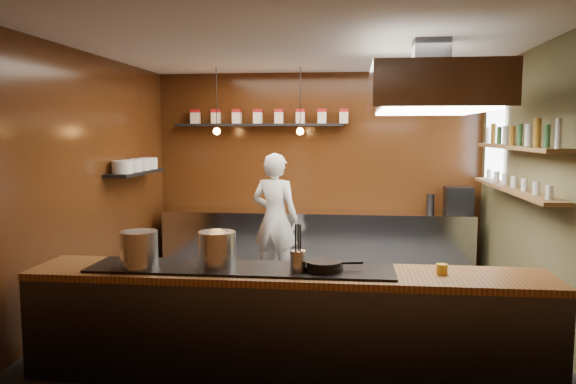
# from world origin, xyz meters

# --- Properties ---
(floor) EXTENTS (5.00, 5.00, 0.00)m
(floor) POSITION_xyz_m (0.00, 0.00, 0.00)
(floor) COLOR black
(floor) RESTS_ON ground
(back_wall) EXTENTS (5.00, 0.00, 5.00)m
(back_wall) POSITION_xyz_m (0.00, 2.50, 1.50)
(back_wall) COLOR #39180A
(back_wall) RESTS_ON ground
(left_wall) EXTENTS (0.00, 5.00, 5.00)m
(left_wall) POSITION_xyz_m (-2.50, 0.00, 1.50)
(left_wall) COLOR #39180A
(left_wall) RESTS_ON ground
(right_wall) EXTENTS (0.00, 5.00, 5.00)m
(right_wall) POSITION_xyz_m (2.50, 0.00, 1.50)
(right_wall) COLOR #4D472B
(right_wall) RESTS_ON ground
(ceiling) EXTENTS (5.00, 5.00, 0.00)m
(ceiling) POSITION_xyz_m (0.00, 0.00, 3.00)
(ceiling) COLOR silver
(ceiling) RESTS_ON back_wall
(window_pane) EXTENTS (0.00, 1.00, 1.00)m
(window_pane) POSITION_xyz_m (2.45, 1.70, 1.90)
(window_pane) COLOR white
(window_pane) RESTS_ON right_wall
(prep_counter) EXTENTS (4.60, 0.65, 0.90)m
(prep_counter) POSITION_xyz_m (0.00, 2.17, 0.45)
(prep_counter) COLOR silver
(prep_counter) RESTS_ON floor
(pass_counter) EXTENTS (4.40, 0.72, 0.94)m
(pass_counter) POSITION_xyz_m (-0.00, -1.60, 0.47)
(pass_counter) COLOR #38383D
(pass_counter) RESTS_ON floor
(tin_shelf) EXTENTS (2.60, 0.26, 0.04)m
(tin_shelf) POSITION_xyz_m (-0.90, 2.36, 2.20)
(tin_shelf) COLOR black
(tin_shelf) RESTS_ON back_wall
(plate_shelf) EXTENTS (0.30, 1.40, 0.04)m
(plate_shelf) POSITION_xyz_m (-2.34, 1.00, 1.55)
(plate_shelf) COLOR black
(plate_shelf) RESTS_ON left_wall
(bottle_shelf_upper) EXTENTS (0.26, 2.80, 0.04)m
(bottle_shelf_upper) POSITION_xyz_m (2.34, 0.30, 1.92)
(bottle_shelf_upper) COLOR brown
(bottle_shelf_upper) RESTS_ON right_wall
(bottle_shelf_lower) EXTENTS (0.26, 2.80, 0.04)m
(bottle_shelf_lower) POSITION_xyz_m (2.34, 0.30, 1.45)
(bottle_shelf_lower) COLOR brown
(bottle_shelf_lower) RESTS_ON right_wall
(extractor_hood) EXTENTS (1.20, 2.00, 0.72)m
(extractor_hood) POSITION_xyz_m (1.30, -0.40, 2.51)
(extractor_hood) COLOR #38383D
(extractor_hood) RESTS_ON ceiling
(pendant_left) EXTENTS (0.10, 0.10, 0.95)m
(pendant_left) POSITION_xyz_m (-1.40, 1.70, 2.15)
(pendant_left) COLOR black
(pendant_left) RESTS_ON ceiling
(pendant_right) EXTENTS (0.10, 0.10, 0.95)m
(pendant_right) POSITION_xyz_m (-0.20, 1.70, 2.15)
(pendant_right) COLOR black
(pendant_right) RESTS_ON ceiling
(storage_tins) EXTENTS (2.43, 0.13, 0.22)m
(storage_tins) POSITION_xyz_m (-0.75, 2.36, 2.33)
(storage_tins) COLOR beige
(storage_tins) RESTS_ON tin_shelf
(plate_stacks) EXTENTS (0.26, 1.16, 0.16)m
(plate_stacks) POSITION_xyz_m (-2.34, 1.00, 1.65)
(plate_stacks) COLOR silver
(plate_stacks) RESTS_ON plate_shelf
(bottles) EXTENTS (0.06, 2.66, 0.24)m
(bottles) POSITION_xyz_m (2.34, 0.30, 2.06)
(bottles) COLOR silver
(bottles) RESTS_ON bottle_shelf_upper
(wine_glasses) EXTENTS (0.07, 2.37, 0.13)m
(wine_glasses) POSITION_xyz_m (2.34, 0.30, 1.53)
(wine_glasses) COLOR silver
(wine_glasses) RESTS_ON bottle_shelf_lower
(stockpot_large) EXTENTS (0.42, 0.42, 0.31)m
(stockpot_large) POSITION_xyz_m (-1.26, -1.69, 1.09)
(stockpot_large) COLOR silver
(stockpot_large) RESTS_ON pass_counter
(stockpot_small) EXTENTS (0.42, 0.42, 0.30)m
(stockpot_small) POSITION_xyz_m (-0.61, -1.59, 1.09)
(stockpot_small) COLOR silver
(stockpot_small) RESTS_ON pass_counter
(utensil_crock) EXTENTS (0.15, 0.15, 0.17)m
(utensil_crock) POSITION_xyz_m (0.10, -1.68, 1.03)
(utensil_crock) COLOR #B8BBBF
(utensil_crock) RESTS_ON pass_counter
(frying_pan) EXTENTS (0.48, 0.32, 0.08)m
(frying_pan) POSITION_xyz_m (0.32, -1.64, 0.98)
(frying_pan) COLOR black
(frying_pan) RESTS_ON pass_counter
(butter_jar) EXTENTS (0.09, 0.09, 0.08)m
(butter_jar) POSITION_xyz_m (1.28, -1.57, 0.96)
(butter_jar) COLOR gold
(butter_jar) RESTS_ON pass_counter
(espresso_machine) EXTENTS (0.39, 0.37, 0.38)m
(espresso_machine) POSITION_xyz_m (2.10, 2.25, 1.09)
(espresso_machine) COLOR black
(espresso_machine) RESTS_ON prep_counter
(chef) EXTENTS (0.76, 0.60, 1.81)m
(chef) POSITION_xyz_m (-0.50, 1.28, 0.91)
(chef) COLOR white
(chef) RESTS_ON floor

